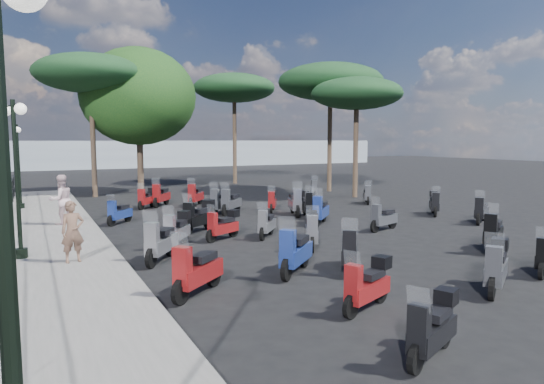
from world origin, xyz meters
name	(u,v)px	position (x,y,z in m)	size (l,w,h in m)	color
ground	(284,240)	(0.00, 0.00, 0.00)	(120.00, 120.00, 0.00)	black
sidewalk	(53,240)	(-6.50, 3.00, 0.07)	(3.00, 30.00, 0.15)	#64625F
railing	(3,217)	(-7.80, 2.80, 0.90)	(0.04, 26.04, 1.10)	black
lamp_post_0	(4,241)	(-7.19, -10.01, 2.56)	(0.64, 1.18, 4.22)	black
lamp_post_1	(16,169)	(-7.33, 0.47, 2.42)	(0.61, 1.11, 3.97)	black
lamp_post_2	(19,161)	(-7.43, 10.55, 2.23)	(0.32, 1.07, 3.65)	black
woman	(73,232)	(-6.17, -0.58, 0.91)	(0.55, 0.36, 1.51)	brown
pedestrian_far	(61,200)	(-6.08, 5.34, 1.03)	(0.86, 0.67, 1.76)	beige
scooter_0	(432,329)	(-2.02, -8.25, 0.45)	(1.42, 0.81, 1.21)	black
scooter_1	(197,272)	(-4.13, -3.99, 0.49)	(1.42, 1.24, 1.41)	black
scooter_2	(177,230)	(-3.25, 0.58, 0.49)	(1.15, 1.39, 1.31)	black
scooter_3	(160,243)	(-4.13, -0.98, 0.49)	(1.17, 1.50, 1.42)	black
scooter_4	(119,213)	(-4.13, 5.32, 0.41)	(1.09, 1.15, 1.19)	black
scooter_5	(147,199)	(-2.29, 9.05, 0.46)	(1.10, 1.24, 1.21)	black
scooter_6	(367,286)	(-1.58, -6.20, 0.46)	(1.45, 0.80, 1.22)	black
scooter_7	(496,268)	(1.47, -6.52, 0.51)	(1.50, 1.08, 1.35)	black
scooter_8	(295,253)	(-1.58, -3.50, 0.51)	(1.43, 1.31, 1.46)	black
scooter_9	(223,226)	(-1.69, 0.93, 0.45)	(1.36, 0.86, 1.18)	black
scooter_10	(199,217)	(-1.96, 2.52, 0.52)	(1.46, 1.19, 1.37)	black
scooter_11	(161,196)	(-1.54, 9.46, 0.48)	(1.14, 1.48, 1.40)	black
scooter_13	(349,251)	(-0.28, -3.82, 0.48)	(1.12, 1.46, 1.38)	black
scooter_14	(312,231)	(0.19, -1.33, 0.50)	(1.01, 1.52, 1.34)	black
scooter_15	(266,225)	(-0.31, 0.63, 0.42)	(1.06, 1.21, 1.21)	black
scooter_16	(320,211)	(2.57, 1.95, 0.49)	(1.32, 1.34, 1.41)	black
scooter_17	(220,202)	(0.11, 5.98, 0.49)	(1.34, 1.34, 1.42)	black
scooter_19	(493,233)	(4.61, -3.92, 0.50)	(1.60, 1.07, 1.44)	black
scooter_20	(383,219)	(3.82, -0.13, 0.42)	(1.49, 0.68, 1.22)	black
scooter_21	(307,205)	(2.97, 3.58, 0.51)	(0.86, 1.63, 1.36)	black
scooter_22	(295,203)	(2.75, 4.19, 0.51)	(0.88, 1.78, 1.48)	black
scooter_23	(272,201)	(2.42, 5.64, 0.45)	(0.91, 1.34, 1.18)	black
scooter_26	(481,211)	(8.09, -0.61, 0.45)	(1.46, 0.96, 1.31)	black
scooter_27	(434,204)	(8.02, 1.70, 0.48)	(1.16, 1.31, 1.28)	black
scooter_28	(367,195)	(7.74, 5.84, 0.41)	(0.91, 1.31, 1.19)	black
scooter_29	(314,189)	(6.80, 9.26, 0.47)	(0.93, 1.42, 1.25)	black
scooter_30	(231,203)	(0.49, 5.71, 0.49)	(1.34, 1.34, 1.42)	black
scooter_31	(195,196)	(-0.06, 8.80, 0.48)	(1.14, 1.48, 1.40)	black
broadleaf_tree	(138,97)	(-1.16, 15.80, 5.61)	(6.60, 6.60, 8.43)	#38281E
pine_0	(234,88)	(6.21, 19.13, 6.75)	(5.78, 5.78, 7.79)	#38281E
pine_1	(330,82)	(9.32, 11.60, 6.55)	(6.31, 6.31, 7.67)	#38281E
pine_2	(90,74)	(-3.85, 14.88, 6.64)	(5.89, 5.89, 7.69)	#38281E
pine_3	(357,94)	(8.90, 8.40, 5.58)	(4.94, 4.94, 6.47)	#38281E
distant_hills	(98,154)	(0.00, 45.00, 1.50)	(70.00, 8.00, 3.00)	gray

